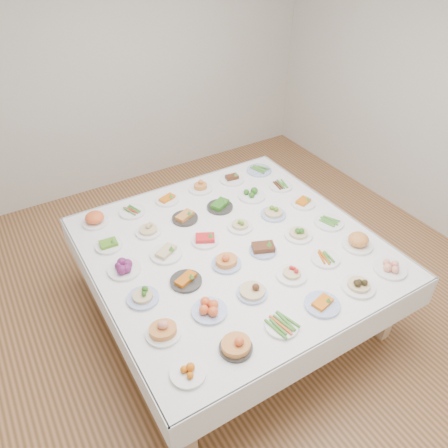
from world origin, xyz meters
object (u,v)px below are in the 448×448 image
dish_18 (124,265)px  dish_35 (259,169)px  dish_0 (188,371)px  display_table (233,252)px

dish_18 → dish_35: dish_18 is taller
dish_35 → dish_18: bearing=-158.3°
dish_0 → display_table: bearing=45.1°
display_table → dish_0: 1.25m
display_table → dish_18: size_ratio=8.96×
dish_0 → dish_18: size_ratio=0.86×
dish_18 → dish_35: 1.88m
display_table → dish_0: bearing=-134.9°
display_table → dish_0: size_ratio=10.40×
dish_0 → dish_18: (0.00, 1.06, 0.02)m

